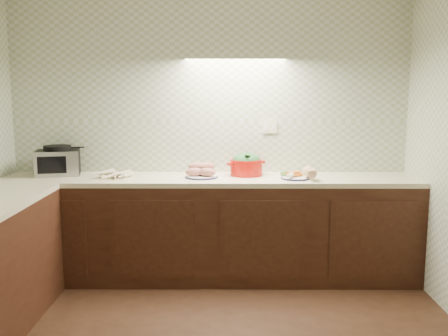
{
  "coord_description": "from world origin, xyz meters",
  "views": [
    {
      "loc": [
        0.15,
        -2.76,
        1.64
      ],
      "look_at": [
        0.13,
        1.25,
        1.02
      ],
      "focal_mm": 40.0,
      "sensor_mm": 36.0,
      "label": 1
    }
  ],
  "objects_px": {
    "onion_bowl": "(206,171)",
    "veg_plate": "(301,174)",
    "toaster_oven": "(58,161)",
    "sweet_potato_plate": "(201,172)",
    "parsnip_pile": "(111,175)",
    "dutch_oven": "(246,164)"
  },
  "relations": [
    {
      "from": "onion_bowl",
      "to": "dutch_oven",
      "type": "relative_size",
      "value": 0.36
    },
    {
      "from": "sweet_potato_plate",
      "to": "dutch_oven",
      "type": "height_order",
      "value": "dutch_oven"
    },
    {
      "from": "parsnip_pile",
      "to": "sweet_potato_plate",
      "type": "height_order",
      "value": "sweet_potato_plate"
    },
    {
      "from": "toaster_oven",
      "to": "veg_plate",
      "type": "height_order",
      "value": "toaster_oven"
    },
    {
      "from": "toaster_oven",
      "to": "veg_plate",
      "type": "xyz_separation_m",
      "value": [
        2.13,
        -0.21,
        -0.08
      ]
    },
    {
      "from": "onion_bowl",
      "to": "dutch_oven",
      "type": "distance_m",
      "value": 0.37
    },
    {
      "from": "onion_bowl",
      "to": "sweet_potato_plate",
      "type": "bearing_deg",
      "value": -104.6
    },
    {
      "from": "toaster_oven",
      "to": "veg_plate",
      "type": "relative_size",
      "value": 1.31
    },
    {
      "from": "toaster_oven",
      "to": "dutch_oven",
      "type": "height_order",
      "value": "toaster_oven"
    },
    {
      "from": "toaster_oven",
      "to": "onion_bowl",
      "type": "relative_size",
      "value": 3.09
    },
    {
      "from": "onion_bowl",
      "to": "veg_plate",
      "type": "bearing_deg",
      "value": -14.07
    },
    {
      "from": "parsnip_pile",
      "to": "onion_bowl",
      "type": "distance_m",
      "value": 0.82
    },
    {
      "from": "toaster_oven",
      "to": "sweet_potato_plate",
      "type": "xyz_separation_m",
      "value": [
        1.28,
        -0.13,
        -0.07
      ]
    },
    {
      "from": "toaster_oven",
      "to": "onion_bowl",
      "type": "bearing_deg",
      "value": -12.91
    },
    {
      "from": "toaster_oven",
      "to": "dutch_oven",
      "type": "bearing_deg",
      "value": -13.44
    },
    {
      "from": "toaster_oven",
      "to": "onion_bowl",
      "type": "xyz_separation_m",
      "value": [
        1.32,
        -0.0,
        -0.08
      ]
    },
    {
      "from": "veg_plate",
      "to": "onion_bowl",
      "type": "bearing_deg",
      "value": 165.93
    },
    {
      "from": "parsnip_pile",
      "to": "dutch_oven",
      "type": "distance_m",
      "value": 1.17
    },
    {
      "from": "parsnip_pile",
      "to": "veg_plate",
      "type": "height_order",
      "value": "veg_plate"
    },
    {
      "from": "veg_plate",
      "to": "toaster_oven",
      "type": "bearing_deg",
      "value": 174.51
    },
    {
      "from": "toaster_oven",
      "to": "sweet_potato_plate",
      "type": "height_order",
      "value": "toaster_oven"
    },
    {
      "from": "onion_bowl",
      "to": "dutch_oven",
      "type": "xyz_separation_m",
      "value": [
        0.36,
        -0.02,
        0.06
      ]
    }
  ]
}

